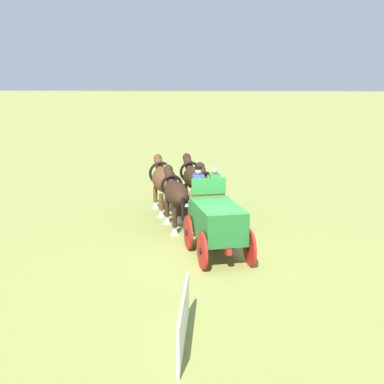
{
  "coord_description": "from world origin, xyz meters",
  "views": [
    {
      "loc": [
        -17.9,
        0.31,
        6.15
      ],
      "look_at": [
        4.2,
        0.95,
        1.2
      ],
      "focal_mm": 54.39,
      "sensor_mm": 36.0,
      "label": 1
    }
  ],
  "objects": [
    {
      "name": "draft_horse_rear_off",
      "position": [
        3.64,
        0.26,
        1.36
      ],
      "size": [
        3.13,
        1.39,
        2.23
      ],
      "color": "#331E14",
      "rests_on": "ground"
    },
    {
      "name": "draft_horse_rear_near",
      "position": [
        3.33,
        1.53,
        1.31
      ],
      "size": [
        3.17,
        1.37,
        2.17
      ],
      "color": "#331E14",
      "rests_on": "ground"
    },
    {
      "name": "show_wagon",
      "position": [
        0.17,
        0.04,
        1.16
      ],
      "size": [
        5.45,
        2.32,
        2.72
      ],
      "color": "#236B2D",
      "rests_on": "ground"
    },
    {
      "name": "draft_horse_lead_near",
      "position": [
        5.82,
        2.17,
        1.34
      ],
      "size": [
        3.09,
        1.49,
        2.21
      ],
      "color": "brown",
      "rests_on": "ground"
    },
    {
      "name": "draft_horse_lead_off",
      "position": [
        6.16,
        0.91,
        1.34
      ],
      "size": [
        3.06,
        1.39,
        2.2
      ],
      "color": "#331E14",
      "rests_on": "ground"
    },
    {
      "name": "sponsor_banner",
      "position": [
        -5.96,
        0.84,
        0.55
      ],
      "size": [
        3.2,
        0.14,
        1.1
      ],
      "primitive_type": "cube",
      "rotation": [
        0.0,
        0.0,
        -0.03
      ],
      "color": "silver",
      "rests_on": "ground"
    },
    {
      "name": "ground_plane",
      "position": [
        0.0,
        0.0,
        0.0
      ],
      "size": [
        220.0,
        220.0,
        0.0
      ],
      "primitive_type": "plane",
      "color": "olive"
    }
  ]
}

